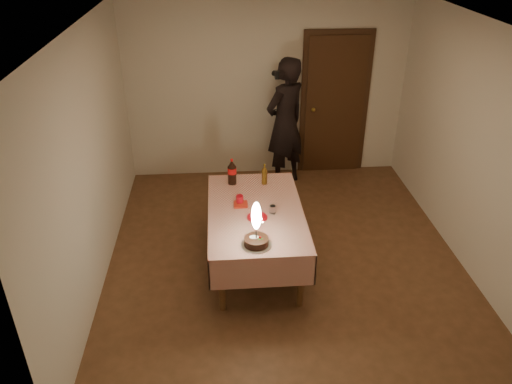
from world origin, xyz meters
TOP-DOWN VIEW (x-y plane):
  - ground at (0.00, 0.00)m, footprint 4.00×4.50m
  - room_shell at (0.03, 0.08)m, footprint 4.04×4.54m
  - dining_table at (-0.34, -0.08)m, footprint 1.02×1.72m
  - birthday_cake at (-0.38, -0.72)m, footprint 0.30×0.30m
  - red_plate at (-0.33, -0.22)m, footprint 0.22×0.22m
  - red_cup at (-0.50, 0.08)m, footprint 0.08×0.08m
  - clear_cup at (-0.16, -0.15)m, footprint 0.07×0.07m
  - napkin_stack at (-0.49, 0.04)m, footprint 0.15×0.15m
  - cola_bottle at (-0.56, 0.55)m, footprint 0.10×0.10m
  - amber_bottle_right at (-0.19, 0.52)m, footprint 0.06×0.06m
  - photographer at (0.23, 1.85)m, footprint 0.81×0.76m

SIDE VIEW (x-z plane):
  - ground at x=0.00m, z-range -0.01..0.01m
  - dining_table at x=-0.34m, z-range 0.25..0.95m
  - red_plate at x=-0.33m, z-range 0.70..0.71m
  - napkin_stack at x=-0.49m, z-range 0.70..0.72m
  - clear_cup at x=-0.16m, z-range 0.70..0.79m
  - red_cup at x=-0.50m, z-range 0.70..0.80m
  - amber_bottle_right at x=-0.19m, z-range 0.69..0.94m
  - birthday_cake at x=-0.38m, z-range 0.60..1.07m
  - cola_bottle at x=-0.56m, z-range 0.69..1.01m
  - photographer at x=0.23m, z-range 0.00..1.86m
  - room_shell at x=0.03m, z-range 0.34..2.96m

